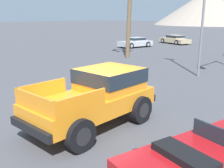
% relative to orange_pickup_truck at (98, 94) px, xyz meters
% --- Properties ---
extents(ground_plane, '(320.00, 320.00, 0.00)m').
position_rel_orange_pickup_truck_xyz_m(ground_plane, '(-0.15, 0.15, -1.07)').
color(ground_plane, '#4C4C51').
extents(orange_pickup_truck, '(2.33, 4.70, 1.87)m').
position_rel_orange_pickup_truck_xyz_m(orange_pickup_truck, '(0.00, 0.00, 0.00)').
color(orange_pickup_truck, orange).
rests_on(orange_pickup_truck, ground_plane).
extents(red_convertible_car, '(2.76, 4.48, 1.11)m').
position_rel_orange_pickup_truck_xyz_m(red_convertible_car, '(4.03, -0.58, -0.63)').
color(red_convertible_car, '#B21419').
rests_on(red_convertible_car, ground_plane).
extents(parked_car_silver, '(2.57, 4.40, 1.16)m').
position_rel_orange_pickup_truck_xyz_m(parked_car_silver, '(-13.13, 19.06, -0.48)').
color(parked_car_silver, '#B7BABF').
rests_on(parked_car_silver, ground_plane).
extents(parked_car_tan, '(4.83, 3.14, 1.15)m').
position_rel_orange_pickup_truck_xyz_m(parked_car_tan, '(-11.73, 25.85, -0.48)').
color(parked_car_tan, tan).
rests_on(parked_car_tan, ground_plane).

